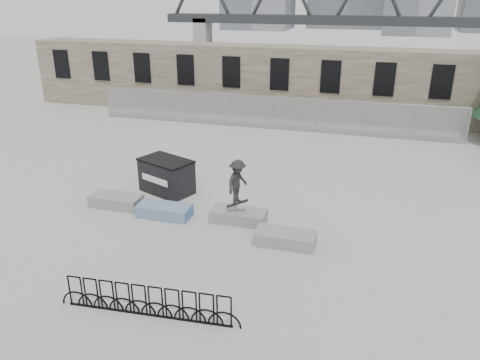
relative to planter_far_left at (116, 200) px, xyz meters
The scene contains 11 objects.
ground 3.38m from the planter_far_left, ahead, with size 120.00×120.00×0.00m, color #A2A29E.
stone_wall 16.59m from the planter_far_left, 78.18° to the left, with size 36.00×2.58×4.50m.
chainlink_fence 12.85m from the planter_far_left, 74.75° to the left, with size 22.06×0.06×2.02m.
planter_far_left is the anchor object (origin of this frame).
planter_center_left 2.21m from the planter_far_left, ahead, with size 2.00×0.90×0.45m.
planter_center_right 4.97m from the planter_far_left, ahead, with size 2.00×0.90×0.45m.
planter_offset 7.00m from the planter_far_left, ahead, with size 2.00×0.90×0.45m.
dumpster 2.32m from the planter_far_left, 53.76° to the left, with size 2.51×2.05×1.43m.
bike_rack 7.10m from the planter_far_left, 53.65° to the right, with size 4.93×0.39×0.90m.
truss_bridge 56.61m from the planter_far_left, 76.30° to the left, with size 70.00×3.00×9.80m.
skateboarder 5.18m from the planter_far_left, ahead, with size 0.87×1.16×1.79m.
Camera 1 is at (5.86, -14.48, 7.84)m, focal length 35.00 mm.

